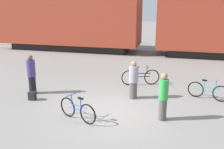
{
  "coord_description": "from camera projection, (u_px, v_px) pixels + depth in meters",
  "views": [
    {
      "loc": [
        2.25,
        -8.47,
        3.94
      ],
      "look_at": [
        -0.2,
        1.06,
        1.1
      ],
      "focal_mm": 42.0,
      "sensor_mm": 36.0,
      "label": 1
    }
  ],
  "objects": [
    {
      "name": "bicycle_blue",
      "position": [
        77.0,
        110.0,
        8.76
      ],
      "size": [
        1.53,
        0.71,
        0.87
      ],
      "color": "black",
      "rests_on": "ground_plane"
    },
    {
      "name": "bicycle_teal",
      "position": [
        208.0,
        91.0,
        10.61
      ],
      "size": [
        1.6,
        0.58,
        0.83
      ],
      "color": "black",
      "rests_on": "ground_plane"
    },
    {
      "name": "bicycle_black",
      "position": [
        141.0,
        77.0,
        12.4
      ],
      "size": [
        1.74,
        0.65,
        0.92
      ],
      "color": "black",
      "rests_on": "ground_plane"
    },
    {
      "name": "freight_train",
      "position": [
        149.0,
        14.0,
        18.91
      ],
      "size": [
        23.6,
        2.87,
        5.48
      ],
      "color": "black",
      "rests_on": "ground_plane"
    },
    {
      "name": "person_in_purple",
      "position": [
        32.0,
        75.0,
        11.15
      ],
      "size": [
        0.35,
        0.35,
        1.69
      ],
      "rotation": [
        0.0,
        0.0,
        3.78
      ],
      "color": "black",
      "rests_on": "ground_plane"
    },
    {
      "name": "rail_near",
      "position": [
        146.0,
        55.0,
        19.05
      ],
      "size": [
        35.6,
        0.07,
        0.01
      ],
      "primitive_type": "cube",
      "color": "#4C4238",
      "rests_on": "ground_plane"
    },
    {
      "name": "person_in_green",
      "position": [
        163.0,
        97.0,
        8.66
      ],
      "size": [
        0.31,
        0.31,
        1.64
      ],
      "rotation": [
        0.0,
        0.0,
        4.91
      ],
      "color": "#514C47",
      "rests_on": "ground_plane"
    },
    {
      "name": "backpack",
      "position": [
        32.0,
        96.0,
        10.59
      ],
      "size": [
        0.28,
        0.2,
        0.34
      ],
      "color": "black",
      "rests_on": "ground_plane"
    },
    {
      "name": "person_in_grey",
      "position": [
        133.0,
        80.0,
        10.61
      ],
      "size": [
        0.37,
        0.37,
        1.58
      ],
      "rotation": [
        0.0,
        0.0,
        1.83
      ],
      "color": "#514C47",
      "rests_on": "ground_plane"
    },
    {
      "name": "ground_plane",
      "position": [
        110.0,
        112.0,
        9.51
      ],
      "size": [
        80.0,
        80.0,
        0.0
      ],
      "primitive_type": "plane",
      "color": "gray"
    },
    {
      "name": "rail_far",
      "position": [
        149.0,
        52.0,
        20.38
      ],
      "size": [
        35.6,
        0.07,
        0.01
      ],
      "primitive_type": "cube",
      "color": "#4C4238",
      "rests_on": "ground_plane"
    }
  ]
}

